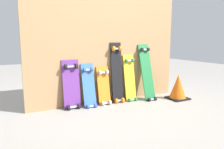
# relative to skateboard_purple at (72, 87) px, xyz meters

# --- Properties ---
(ground_plane) EXTENTS (12.00, 12.00, 0.00)m
(ground_plane) POSITION_rel_skateboard_purple_xyz_m (0.58, 0.01, -0.30)
(ground_plane) COLOR #9E9991
(plywood_wall_panel) EXTENTS (2.36, 0.04, 1.70)m
(plywood_wall_panel) POSITION_rel_skateboard_purple_xyz_m (0.58, 0.08, 0.55)
(plywood_wall_panel) COLOR tan
(plywood_wall_panel) RESTS_ON ground
(skateboard_purple) EXTENTS (0.23, 0.16, 0.72)m
(skateboard_purple) POSITION_rel_skateboard_purple_xyz_m (0.00, 0.00, 0.00)
(skateboard_purple) COLOR #6B338C
(skateboard_purple) RESTS_ON ground
(skateboard_blue) EXTENTS (0.18, 0.21, 0.67)m
(skateboard_blue) POSITION_rel_skateboard_purple_xyz_m (0.24, -0.03, -0.04)
(skateboard_blue) COLOR #386BAD
(skateboard_blue) RESTS_ON ground
(skateboard_orange) EXTENTS (0.18, 0.19, 0.61)m
(skateboard_orange) POSITION_rel_skateboard_purple_xyz_m (0.47, -0.02, -0.06)
(skateboard_orange) COLOR orange
(skateboard_orange) RESTS_ON ground
(skateboard_black) EXTENTS (0.17, 0.18, 0.94)m
(skateboard_black) POSITION_rel_skateboard_purple_xyz_m (0.69, -0.01, 0.11)
(skateboard_black) COLOR black
(skateboard_black) RESTS_ON ground
(skateboard_yellow) EXTENTS (0.18, 0.19, 0.76)m
(skateboard_yellow) POSITION_rel_skateboard_purple_xyz_m (0.91, -0.02, 0.01)
(skateboard_yellow) COLOR gold
(skateboard_yellow) RESTS_ON ground
(skateboard_green) EXTENTS (0.19, 0.31, 0.92)m
(skateboard_green) POSITION_rel_skateboard_purple_xyz_m (1.19, -0.08, 0.09)
(skateboard_green) COLOR #1E7238
(skateboard_green) RESTS_ON ground
(traffic_cone) EXTENTS (0.29, 0.29, 0.39)m
(traffic_cone) POSITION_rel_skateboard_purple_xyz_m (1.61, -0.32, -0.11)
(traffic_cone) COLOR black
(traffic_cone) RESTS_ON ground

